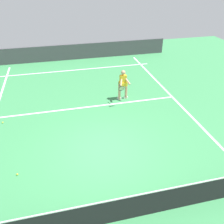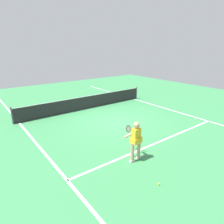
{
  "view_description": "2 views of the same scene",
  "coord_description": "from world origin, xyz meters",
  "px_view_note": "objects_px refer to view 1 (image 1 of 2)",
  "views": [
    {
      "loc": [
        1.34,
        6.95,
        5.94
      ],
      "look_at": [
        -0.64,
        -1.21,
        0.82
      ],
      "focal_mm": 38.94,
      "sensor_mm": 36.0,
      "label": 1
    },
    {
      "loc": [
        -6.44,
        -8.35,
        4.11
      ],
      "look_at": [
        -0.91,
        -1.04,
        1.04
      ],
      "focal_mm": 31.62,
      "sensor_mm": 36.0,
      "label": 2
    }
  ],
  "objects_px": {
    "tennis_player": "(123,84)",
    "tennis_ball_mid": "(3,122)",
    "tennis_ball_far": "(122,85)",
    "tennis_ball_near": "(17,174)"
  },
  "relations": [
    {
      "from": "tennis_ball_near",
      "to": "tennis_ball_mid",
      "type": "height_order",
      "value": "same"
    },
    {
      "from": "tennis_ball_mid",
      "to": "tennis_ball_near",
      "type": "bearing_deg",
      "value": 104.81
    },
    {
      "from": "tennis_ball_near",
      "to": "tennis_ball_far",
      "type": "height_order",
      "value": "same"
    },
    {
      "from": "tennis_ball_far",
      "to": "tennis_player",
      "type": "bearing_deg",
      "value": 75.15
    },
    {
      "from": "tennis_player",
      "to": "tennis_ball_far",
      "type": "bearing_deg",
      "value": -104.85
    },
    {
      "from": "tennis_player",
      "to": "tennis_ball_mid",
      "type": "relative_size",
      "value": 23.48
    },
    {
      "from": "tennis_ball_near",
      "to": "tennis_ball_far",
      "type": "distance_m",
      "value": 7.79
    },
    {
      "from": "tennis_ball_near",
      "to": "tennis_ball_mid",
      "type": "distance_m",
      "value": 3.49
    },
    {
      "from": "tennis_player",
      "to": "tennis_ball_mid",
      "type": "xyz_separation_m",
      "value": [
        5.71,
        0.92,
        -0.81
      ]
    },
    {
      "from": "tennis_player",
      "to": "tennis_ball_far",
      "type": "xyz_separation_m",
      "value": [
        -0.4,
        -1.5,
        -0.81
      ]
    }
  ]
}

